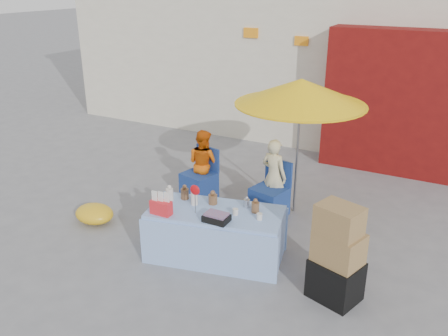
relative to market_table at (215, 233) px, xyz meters
The scene contains 9 objects.
ground 0.55m from the market_table, behind, with size 80.00×80.00×0.00m, color slate.
market_table is the anchor object (origin of this frame).
chair_left 1.80m from the market_table, 127.27° to the left, with size 0.58×0.57×0.85m.
chair_right 1.44m from the market_table, 83.50° to the left, with size 0.58×0.57×0.85m.
vendor_orange 1.92m from the market_table, 124.91° to the left, with size 0.56×0.43×1.14m, color #D95A0B.
vendor_beige 1.59m from the market_table, 84.19° to the left, with size 0.43×0.28×1.19m, color beige.
umbrella 2.35m from the market_table, 75.00° to the left, with size 1.90×1.90×2.09m.
box_stack 1.63m from the market_table, ahead, with size 0.63×0.57×1.17m.
tarp_bundle 2.06m from the market_table, behind, with size 0.61×0.49×0.27m, color gold.
Camera 1 is at (3.05, -4.68, 3.42)m, focal length 38.00 mm.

